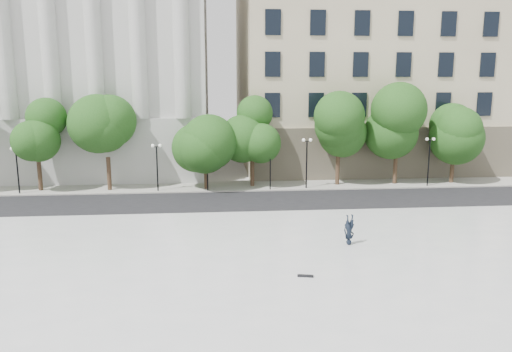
{
  "coord_description": "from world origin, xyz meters",
  "views": [
    {
      "loc": [
        -1.39,
        -19.19,
        9.5
      ],
      "look_at": [
        1.13,
        10.0,
        3.73
      ],
      "focal_mm": 35.0,
      "sensor_mm": 36.0,
      "label": 1
    }
  ],
  "objects_px": {
    "traffic_light_east": "(270,148)",
    "person_lying": "(349,240)",
    "traffic_light_west": "(207,149)",
    "skateboard": "(305,276)"
  },
  "relations": [
    {
      "from": "traffic_light_east",
      "to": "skateboard",
      "type": "bearing_deg",
      "value": -91.85
    },
    {
      "from": "traffic_light_east",
      "to": "person_lying",
      "type": "xyz_separation_m",
      "value": [
        2.58,
        -15.7,
        -3.05
      ]
    },
    {
      "from": "traffic_light_west",
      "to": "person_lying",
      "type": "relative_size",
      "value": 2.49
    },
    {
      "from": "traffic_light_west",
      "to": "traffic_light_east",
      "type": "relative_size",
      "value": 1.0
    },
    {
      "from": "traffic_light_east",
      "to": "person_lying",
      "type": "bearing_deg",
      "value": -80.67
    },
    {
      "from": "traffic_light_east",
      "to": "person_lying",
      "type": "relative_size",
      "value": 2.51
    },
    {
      "from": "person_lying",
      "to": "skateboard",
      "type": "height_order",
      "value": "person_lying"
    },
    {
      "from": "person_lying",
      "to": "skateboard",
      "type": "distance_m",
      "value": 5.37
    },
    {
      "from": "traffic_light_west",
      "to": "person_lying",
      "type": "height_order",
      "value": "traffic_light_west"
    },
    {
      "from": "traffic_light_east",
      "to": "skateboard",
      "type": "xyz_separation_m",
      "value": [
        -0.64,
        -19.99,
        -3.24
      ]
    }
  ]
}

